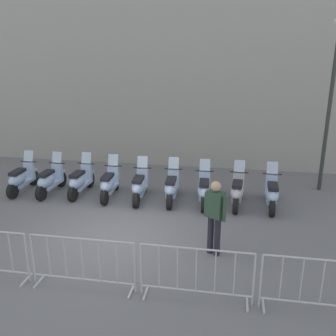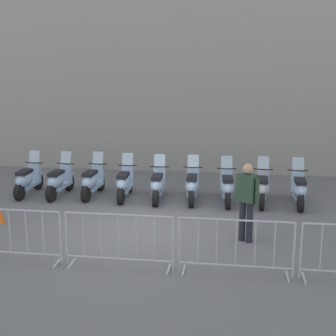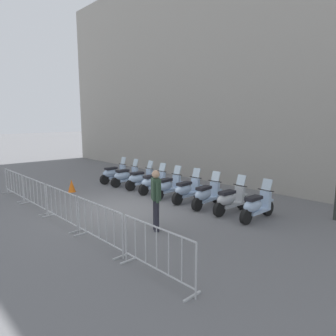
% 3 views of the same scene
% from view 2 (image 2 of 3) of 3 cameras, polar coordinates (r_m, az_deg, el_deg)
% --- Properties ---
extents(ground_plane, '(120.00, 120.00, 0.00)m').
position_cam_2_polar(ground_plane, '(10.67, -3.38, -7.72)').
color(ground_plane, slate).
extents(building_facade, '(28.08, 5.77, 11.20)m').
position_cam_2_polar(building_facade, '(17.27, 1.36, 18.88)').
color(building_facade, '#9E998E').
rests_on(building_facade, ground).
extents(motorcycle_0, '(0.61, 1.72, 1.24)m').
position_cam_2_polar(motorcycle_0, '(13.92, -17.34, -1.49)').
color(motorcycle_0, black).
rests_on(motorcycle_0, ground).
extents(motorcycle_1, '(0.66, 1.72, 1.24)m').
position_cam_2_polar(motorcycle_1, '(13.54, -13.61, -1.65)').
color(motorcycle_1, black).
rests_on(motorcycle_1, ground).
extents(motorcycle_2, '(0.65, 1.72, 1.24)m').
position_cam_2_polar(motorcycle_2, '(13.31, -9.55, -1.71)').
color(motorcycle_2, black).
rests_on(motorcycle_2, ground).
extents(motorcycle_3, '(0.56, 1.73, 1.24)m').
position_cam_2_polar(motorcycle_3, '(12.97, -5.53, -1.97)').
color(motorcycle_3, black).
rests_on(motorcycle_3, ground).
extents(motorcycle_4, '(0.56, 1.73, 1.24)m').
position_cam_2_polar(motorcycle_4, '(12.73, -1.32, -2.19)').
color(motorcycle_4, black).
rests_on(motorcycle_4, ground).
extents(motorcycle_5, '(0.56, 1.73, 1.24)m').
position_cam_2_polar(motorcycle_5, '(12.67, 3.07, -2.28)').
color(motorcycle_5, black).
rests_on(motorcycle_5, ground).
extents(motorcycle_6, '(0.56, 1.73, 1.24)m').
position_cam_2_polar(motorcycle_6, '(12.59, 7.48, -2.46)').
color(motorcycle_6, black).
rests_on(motorcycle_6, ground).
extents(motorcycle_7, '(0.67, 1.72, 1.24)m').
position_cam_2_polar(motorcycle_7, '(12.68, 11.84, -2.53)').
color(motorcycle_7, black).
rests_on(motorcycle_7, ground).
extents(motorcycle_8, '(0.63, 1.72, 1.24)m').
position_cam_2_polar(motorcycle_8, '(12.77, 16.22, -2.65)').
color(motorcycle_8, black).
rests_on(motorcycle_8, ground).
extents(barrier_segment_1, '(2.06, 0.67, 1.07)m').
position_cam_2_polar(barrier_segment_1, '(9.31, -19.35, -8.09)').
color(barrier_segment_1, '#B2B5B7').
rests_on(barrier_segment_1, ground).
extents(barrier_segment_2, '(2.06, 0.67, 1.07)m').
position_cam_2_polar(barrier_segment_2, '(8.57, -6.23, -9.24)').
color(barrier_segment_2, '#B2B5B7').
rests_on(barrier_segment_2, ground).
extents(barrier_segment_3, '(2.06, 0.67, 1.07)m').
position_cam_2_polar(barrier_segment_3, '(8.33, 8.56, -9.96)').
color(barrier_segment_3, '#B2B5B7').
rests_on(barrier_segment_3, ground).
extents(officer_near_row_end, '(0.45, 0.39, 1.73)m').
position_cam_2_polar(officer_near_row_end, '(9.79, 9.94, -3.74)').
color(officer_near_row_end, '#23232D').
rests_on(officer_near_row_end, ground).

